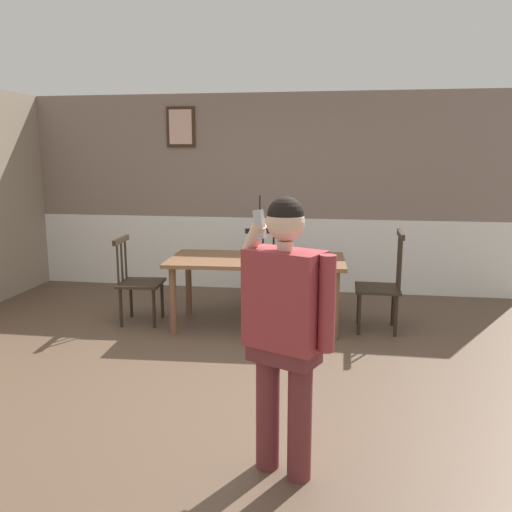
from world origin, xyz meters
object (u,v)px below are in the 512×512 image
Objects in this scene: chair_near_window at (382,285)px; chair_at_table_head at (263,267)px; person_figure at (285,320)px; dining_table at (257,266)px; chair_by_doorway at (138,281)px.

chair_near_window is 1.14× the size of chair_at_table_head.
chair_at_table_head is 0.57× the size of person_figure.
dining_table is 1.99× the size of chair_by_doorway.
dining_table is at bearing -53.44° from person_figure.
chair_by_doorway is at bearing 93.58° from chair_near_window.
person_figure reaches higher than chair_by_doorway.
chair_near_window is 1.58m from chair_at_table_head.
chair_near_window reaches higher than chair_by_doorway.
person_figure reaches higher than chair_near_window.
chair_by_doorway is at bearing -29.63° from person_figure.
chair_near_window is (1.32, 0.07, -0.18)m from dining_table.
chair_at_table_head reaches higher than dining_table.
chair_by_doorway is at bearing -176.92° from dining_table.
person_figure reaches higher than dining_table.
chair_by_doorway reaches higher than chair_at_table_head.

